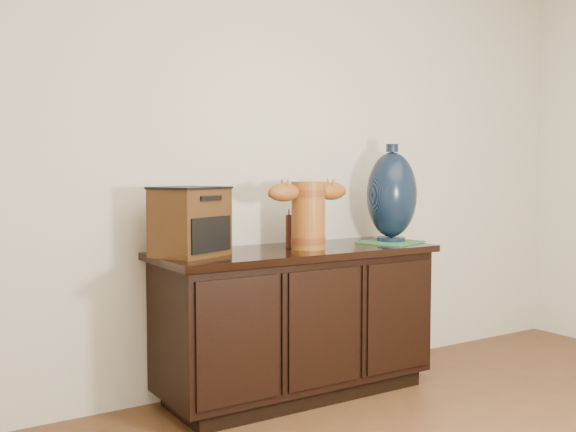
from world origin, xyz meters
TOP-DOWN VIEW (x-y plane):
  - sideboard at (0.00, 2.23)m, footprint 1.46×0.56m
  - terracotta_vessel at (0.04, 2.18)m, footprint 0.48×0.18m
  - tv_radio at (-0.57, 2.25)m, footprint 0.40×0.37m
  - green_mat at (0.59, 2.18)m, footprint 0.36×0.36m
  - lamp_base at (0.59, 2.18)m, footprint 0.34×0.34m
  - spray_can at (0.02, 2.29)m, footprint 0.07×0.07m

SIDE VIEW (x-z plane):
  - sideboard at x=0.00m, z-range 0.01..0.76m
  - green_mat at x=0.59m, z-range 0.76..0.76m
  - spray_can at x=0.02m, z-range 0.75..0.95m
  - tv_radio at x=-0.57m, z-range 0.75..1.08m
  - terracotta_vessel at x=0.04m, z-range 0.78..1.12m
  - lamp_base at x=0.59m, z-range 0.75..1.28m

